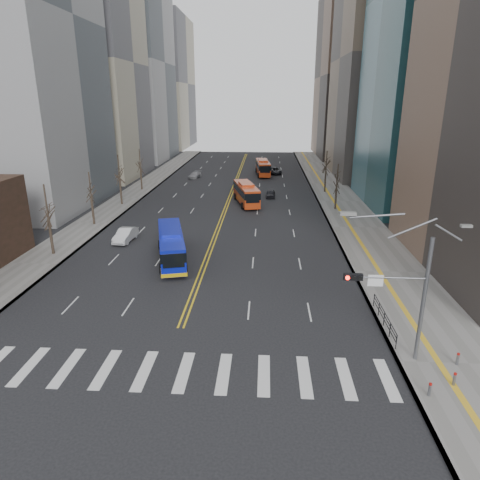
% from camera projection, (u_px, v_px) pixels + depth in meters
% --- Properties ---
extents(ground, '(220.00, 220.00, 0.00)m').
position_uv_depth(ground, '(164.00, 371.00, 25.36)').
color(ground, black).
extents(sidewalk_right, '(7.00, 130.00, 0.15)m').
position_uv_depth(sidewalk_right, '(340.00, 201.00, 66.97)').
color(sidewalk_right, slate).
rests_on(sidewalk_right, ground).
extents(sidewalk_left, '(5.00, 130.00, 0.15)m').
position_uv_depth(sidewalk_left, '(127.00, 198.00, 68.91)').
color(sidewalk_left, slate).
rests_on(sidewalk_left, ground).
extents(crosswalk, '(26.70, 4.00, 0.01)m').
position_uv_depth(crosswalk, '(164.00, 371.00, 25.35)').
color(crosswalk, silver).
rests_on(crosswalk, ground).
extents(centerline, '(0.55, 100.00, 0.01)m').
position_uv_depth(centerline, '(233.00, 188.00, 77.47)').
color(centerline, gold).
rests_on(centerline, ground).
extents(office_towers, '(83.00, 134.00, 58.00)m').
position_uv_depth(office_towers, '(239.00, 52.00, 82.74)').
color(office_towers, gray).
rests_on(office_towers, ground).
extents(signal_mast, '(5.37, 0.37, 9.39)m').
position_uv_depth(signal_mast, '(400.00, 288.00, 24.94)').
color(signal_mast, slate).
rests_on(signal_mast, ground).
extents(pedestrian_railing, '(0.06, 6.06, 1.02)m').
position_uv_depth(pedestrian_railing, '(384.00, 317.00, 29.97)').
color(pedestrian_railing, black).
rests_on(pedestrian_railing, sidewalk_right).
extents(bollards, '(2.87, 3.17, 0.78)m').
position_uv_depth(bollards, '(448.00, 375.00, 24.10)').
color(bollards, slate).
rests_on(bollards, sidewalk_right).
extents(street_trees, '(35.20, 47.20, 7.60)m').
position_uv_depth(street_trees, '(168.00, 181.00, 56.97)').
color(street_trees, '#31281E').
rests_on(street_trees, ground).
extents(blue_bus, '(4.93, 11.03, 3.17)m').
position_uv_depth(blue_bus, '(171.00, 244.00, 42.35)').
color(blue_bus, '#0B17AA').
rests_on(blue_bus, ground).
extents(red_bus_near, '(4.64, 10.43, 3.25)m').
position_uv_depth(red_bus_near, '(246.00, 192.00, 65.12)').
color(red_bus_near, '#B33613').
rests_on(red_bus_near, ground).
extents(red_bus_far, '(3.31, 10.39, 3.27)m').
position_uv_depth(red_bus_far, '(263.00, 166.00, 89.78)').
color(red_bus_far, '#B33613').
rests_on(red_bus_far, ground).
extents(car_white, '(1.86, 4.51, 1.45)m').
position_uv_depth(car_white, '(126.00, 235.00, 48.30)').
color(car_white, silver).
rests_on(car_white, ground).
extents(car_dark_mid, '(1.58, 3.63, 1.22)m').
position_uv_depth(car_dark_mid, '(271.00, 194.00, 69.84)').
color(car_dark_mid, black).
rests_on(car_dark_mid, ground).
extents(car_silver, '(2.47, 4.53, 1.25)m').
position_uv_depth(car_silver, '(195.00, 175.00, 86.84)').
color(car_silver, gray).
rests_on(car_silver, ground).
extents(car_dark_far, '(3.02, 5.17, 1.35)m').
position_uv_depth(car_dark_far, '(275.00, 171.00, 91.58)').
color(car_dark_far, black).
rests_on(car_dark_far, ground).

